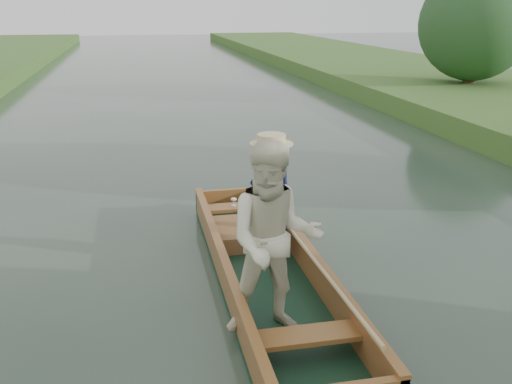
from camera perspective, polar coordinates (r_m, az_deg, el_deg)
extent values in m
plane|color=#283D30|center=(6.77, 1.07, -9.22)|extent=(120.00, 120.00, 0.00)
cylinder|color=#47331E|center=(21.02, 20.62, 11.43)|extent=(0.44, 0.44, 2.11)
sphere|color=#1E441B|center=(20.93, 21.08, 15.38)|extent=(3.68, 3.68, 3.68)
sphere|color=#1E441B|center=(21.52, 21.91, 14.26)|extent=(2.20, 2.20, 2.20)
cube|color=#13311E|center=(6.76, 1.07, -8.92)|extent=(1.10, 5.00, 0.08)
cube|color=brown|center=(6.58, -3.29, -7.78)|extent=(0.08, 5.00, 0.32)
cube|color=brown|center=(6.79, 5.31, -6.98)|extent=(0.08, 5.00, 0.32)
cube|color=brown|center=(8.91, -2.48, -0.69)|extent=(1.10, 0.08, 0.32)
cube|color=brown|center=(6.50, -3.32, -6.35)|extent=(0.10, 5.00, 0.04)
cube|color=brown|center=(6.72, 5.35, -5.59)|extent=(0.10, 5.00, 0.04)
cube|color=brown|center=(8.36, -1.85, -1.51)|extent=(0.94, 0.30, 0.05)
cube|color=brown|center=(5.28, 5.10, -14.12)|extent=(0.94, 0.30, 0.05)
imported|color=#101334|center=(6.96, 1.50, -0.78)|extent=(0.65, 0.51, 1.55)
cylinder|color=beige|center=(6.76, 1.55, 5.14)|extent=(0.52, 0.52, 0.12)
imported|color=beige|center=(5.34, 1.83, -4.85)|extent=(1.02, 0.85, 1.90)
cube|color=brown|center=(7.72, -1.22, -4.12)|extent=(0.85, 0.90, 0.22)
sphere|color=#A18955|center=(7.60, 0.86, -2.75)|extent=(0.19, 0.19, 0.19)
sphere|color=#A18955|center=(7.54, 0.89, -1.78)|extent=(0.14, 0.14, 0.14)
sphere|color=#A18955|center=(7.51, 0.50, -1.36)|extent=(0.05, 0.05, 0.05)
sphere|color=#A18955|center=(7.53, 1.27, -1.31)|extent=(0.05, 0.05, 0.05)
sphere|color=#A18955|center=(7.49, 0.98, -2.02)|extent=(0.06, 0.06, 0.06)
sphere|color=#A18955|center=(7.55, 0.27, -2.65)|extent=(0.07, 0.07, 0.07)
sphere|color=#A18955|center=(7.59, 1.52, -2.56)|extent=(0.07, 0.07, 0.07)
sphere|color=#A18955|center=(7.59, 0.56, -3.42)|extent=(0.08, 0.08, 0.08)
sphere|color=#A18955|center=(7.61, 1.26, -3.36)|extent=(0.08, 0.08, 0.08)
cylinder|color=silver|center=(8.35, -2.24, -1.35)|extent=(0.07, 0.07, 0.01)
cylinder|color=silver|center=(8.33, -2.24, -1.09)|extent=(0.01, 0.01, 0.08)
ellipsoid|color=silver|center=(8.31, -2.25, -0.73)|extent=(0.09, 0.09, 0.05)
cylinder|color=tan|center=(6.65, 4.78, -5.45)|extent=(0.04, 4.45, 0.20)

